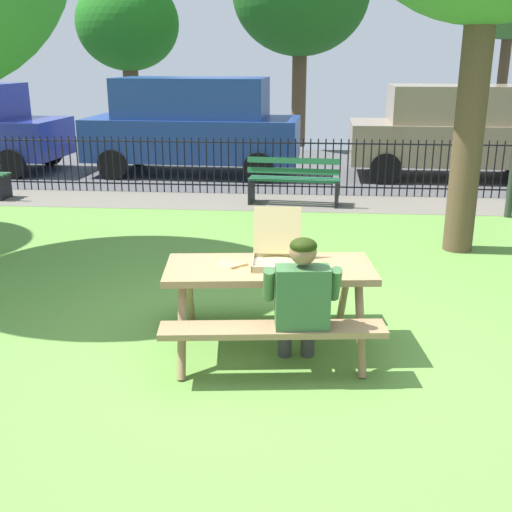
{
  "coord_description": "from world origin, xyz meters",
  "views": [
    {
      "loc": [
        0.27,
        -5.04,
        2.5
      ],
      "look_at": [
        -0.2,
        0.38,
        0.75
      ],
      "focal_mm": 43.6,
      "sensor_mm": 36.0,
      "label": 1
    }
  ],
  "objects_px": {
    "pizza_slice_on_table": "(232,263)",
    "park_bench_center": "(294,181)",
    "far_tree_midleft": "(128,25)",
    "pizza_box_open": "(276,254)",
    "adult_at_table": "(301,299)",
    "picnic_table_foreground": "(269,285)",
    "parked_car_left": "(193,124)",
    "parked_car_center": "(454,131)"
  },
  "relations": [
    {
      "from": "parked_car_left",
      "to": "parked_car_center",
      "type": "bearing_deg",
      "value": 0.01
    },
    {
      "from": "park_bench_center",
      "to": "parked_car_left",
      "type": "distance_m",
      "value": 3.72
    },
    {
      "from": "pizza_slice_on_table",
      "to": "parked_car_left",
      "type": "height_order",
      "value": "parked_car_left"
    },
    {
      "from": "adult_at_table",
      "to": "parked_car_left",
      "type": "bearing_deg",
      "value": 105.62
    },
    {
      "from": "picnic_table_foreground",
      "to": "far_tree_midleft",
      "type": "relative_size",
      "value": 0.41
    },
    {
      "from": "park_bench_center",
      "to": "parked_car_left",
      "type": "bearing_deg",
      "value": 128.8
    },
    {
      "from": "park_bench_center",
      "to": "parked_car_center",
      "type": "height_order",
      "value": "parked_car_center"
    },
    {
      "from": "parked_car_left",
      "to": "parked_car_center",
      "type": "distance_m",
      "value": 5.6
    },
    {
      "from": "pizza_slice_on_table",
      "to": "adult_at_table",
      "type": "xyz_separation_m",
      "value": [
        0.62,
        -0.5,
        -0.12
      ]
    },
    {
      "from": "parked_car_center",
      "to": "picnic_table_foreground",
      "type": "bearing_deg",
      "value": -111.41
    },
    {
      "from": "pizza_box_open",
      "to": "pizza_slice_on_table",
      "type": "xyz_separation_m",
      "value": [
        -0.39,
        -0.06,
        -0.08
      ]
    },
    {
      "from": "parked_car_center",
      "to": "parked_car_left",
      "type": "bearing_deg",
      "value": -179.99
    },
    {
      "from": "park_bench_center",
      "to": "picnic_table_foreground",
      "type": "bearing_deg",
      "value": -90.53
    },
    {
      "from": "picnic_table_foreground",
      "to": "far_tree_midleft",
      "type": "bearing_deg",
      "value": 110.33
    },
    {
      "from": "pizza_box_open",
      "to": "adult_at_table",
      "type": "distance_m",
      "value": 0.63
    },
    {
      "from": "parked_car_left",
      "to": "far_tree_midleft",
      "type": "relative_size",
      "value": 0.99
    },
    {
      "from": "pizza_slice_on_table",
      "to": "far_tree_midleft",
      "type": "bearing_deg",
      "value": 109.11
    },
    {
      "from": "parked_car_left",
      "to": "parked_car_center",
      "type": "relative_size",
      "value": 1.05
    },
    {
      "from": "adult_at_table",
      "to": "pizza_slice_on_table",
      "type": "bearing_deg",
      "value": 140.99
    },
    {
      "from": "pizza_slice_on_table",
      "to": "park_bench_center",
      "type": "relative_size",
      "value": 0.19
    },
    {
      "from": "park_bench_center",
      "to": "parked_car_center",
      "type": "relative_size",
      "value": 0.37
    },
    {
      "from": "adult_at_table",
      "to": "far_tree_midleft",
      "type": "height_order",
      "value": "far_tree_midleft"
    },
    {
      "from": "pizza_box_open",
      "to": "adult_at_table",
      "type": "bearing_deg",
      "value": -67.65
    },
    {
      "from": "pizza_slice_on_table",
      "to": "far_tree_midleft",
      "type": "distance_m",
      "value": 14.33
    },
    {
      "from": "picnic_table_foreground",
      "to": "adult_at_table",
      "type": "xyz_separation_m",
      "value": [
        0.28,
        -0.47,
        0.06
      ]
    },
    {
      "from": "pizza_box_open",
      "to": "parked_car_center",
      "type": "bearing_deg",
      "value": 68.73
    },
    {
      "from": "adult_at_table",
      "to": "parked_car_center",
      "type": "relative_size",
      "value": 0.27
    },
    {
      "from": "pizza_box_open",
      "to": "far_tree_midleft",
      "type": "distance_m",
      "value": 14.4
    },
    {
      "from": "pizza_box_open",
      "to": "parked_car_center",
      "type": "distance_m",
      "value": 9.1
    },
    {
      "from": "parked_car_left",
      "to": "far_tree_midleft",
      "type": "distance_m",
      "value": 5.95
    },
    {
      "from": "adult_at_table",
      "to": "parked_car_center",
      "type": "xyz_separation_m",
      "value": [
        3.07,
        9.03,
        0.35
      ]
    },
    {
      "from": "adult_at_table",
      "to": "park_bench_center",
      "type": "bearing_deg",
      "value": 92.14
    },
    {
      "from": "pizza_box_open",
      "to": "parked_car_left",
      "type": "height_order",
      "value": "parked_car_left"
    },
    {
      "from": "picnic_table_foreground",
      "to": "adult_at_table",
      "type": "height_order",
      "value": "adult_at_table"
    },
    {
      "from": "pizza_box_open",
      "to": "pizza_slice_on_table",
      "type": "relative_size",
      "value": 1.66
    },
    {
      "from": "picnic_table_foreground",
      "to": "adult_at_table",
      "type": "distance_m",
      "value": 0.55
    },
    {
      "from": "pizza_box_open",
      "to": "adult_at_table",
      "type": "height_order",
      "value": "pizza_box_open"
    },
    {
      "from": "park_bench_center",
      "to": "parked_car_left",
      "type": "height_order",
      "value": "parked_car_left"
    },
    {
      "from": "pizza_box_open",
      "to": "far_tree_midleft",
      "type": "bearing_deg",
      "value": 110.66
    },
    {
      "from": "picnic_table_foreground",
      "to": "far_tree_midleft",
      "type": "xyz_separation_m",
      "value": [
        -4.95,
        13.35,
        2.77
      ]
    },
    {
      "from": "pizza_slice_on_table",
      "to": "park_bench_center",
      "type": "distance_m",
      "value": 5.7
    },
    {
      "from": "adult_at_table",
      "to": "parked_car_center",
      "type": "height_order",
      "value": "parked_car_center"
    }
  ]
}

